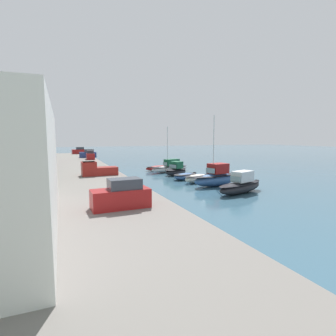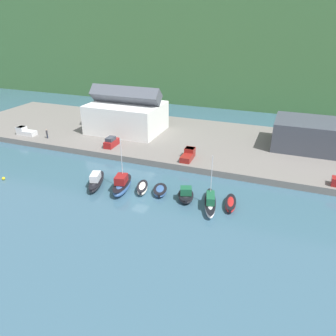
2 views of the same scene
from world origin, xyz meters
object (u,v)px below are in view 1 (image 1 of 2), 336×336
object	(u,v)px
parked_car_2	(90,155)
pickup_truck_1	(96,169)
moored_boat_2	(197,178)
moored_boat_0	(241,185)
parked_car_0	(121,195)
moored_boat_6	(158,168)
moored_boat_1	(216,177)
moored_boat_3	(185,176)
parked_car_1	(79,151)
parked_car_3	(88,154)
moored_boat_4	(176,170)
moored_boat_5	(170,167)

from	to	relation	value
parked_car_2	pickup_truck_1	distance (m)	28.13
moored_boat_2	pickup_truck_1	bearing A→B (deg)	56.03
moored_boat_0	parked_car_0	distance (m)	16.25
moored_boat_0	pickup_truck_1	distance (m)	19.09
moored_boat_2	moored_boat_6	distance (m)	14.96
moored_boat_6	moored_boat_0	bearing A→B (deg)	174.79
moored_boat_1	parked_car_0	bearing A→B (deg)	114.26
moored_boat_3	parked_car_1	size ratio (longest dim) A/B	1.13
moored_boat_2	parked_car_0	bearing A→B (deg)	116.58
moored_boat_3	moored_boat_6	bearing A→B (deg)	-17.57
parked_car_3	parked_car_2	bearing A→B (deg)	-175.36
moored_boat_4	moored_boat_5	distance (m)	4.29
parked_car_1	parked_car_3	world-z (taller)	same
moored_boat_0	parked_car_3	world-z (taller)	parked_car_3
moored_boat_0	parked_car_0	xyz separation A→B (m)	(-5.70, 15.17, 1.26)
parked_car_1	moored_boat_5	bearing A→B (deg)	-167.17
moored_boat_5	parked_car_0	size ratio (longest dim) A/B	2.01
moored_boat_4	parked_car_1	size ratio (longest dim) A/B	1.14
moored_boat_6	moored_boat_5	bearing A→B (deg)	-164.33
moored_boat_6	parked_car_3	world-z (taller)	parked_car_3
parked_car_2	moored_boat_1	bearing A→B (deg)	112.38
moored_boat_1	moored_boat_4	bearing A→B (deg)	-6.39
moored_boat_2	moored_boat_6	xyz separation A→B (m)	(14.95, 0.50, -0.11)
parked_car_1	parked_car_2	xyz separation A→B (m)	(-23.10, -1.02, 0.00)
parked_car_3	moored_boat_4	bearing A→B (deg)	-153.52
moored_boat_2	parked_car_0	xyz separation A→B (m)	(-14.01, 14.03, 1.56)
moored_boat_0	pickup_truck_1	size ratio (longest dim) A/B	1.62
moored_boat_4	parked_car_3	size ratio (longest dim) A/B	1.13
moored_boat_2	parked_car_0	world-z (taller)	parked_car_0
parked_car_0	moored_boat_5	bearing A→B (deg)	-32.05
moored_boat_4	parked_car_0	world-z (taller)	parked_car_0
pickup_truck_1	parked_car_2	bearing A→B (deg)	-5.65
moored_boat_1	parked_car_0	xyz separation A→B (m)	(-10.74, 15.06, 1.07)
moored_boat_2	parked_car_2	world-z (taller)	parked_car_2
moored_boat_2	moored_boat_5	world-z (taller)	moored_boat_5
moored_boat_0	moored_boat_2	size ratio (longest dim) A/B	1.52
moored_boat_1	moored_boat_5	size ratio (longest dim) A/B	1.08
moored_boat_4	parked_car_1	world-z (taller)	parked_car_1
moored_boat_0	pickup_truck_1	xyz separation A→B (m)	(12.10, 14.72, 1.16)
moored_boat_4	parked_car_3	world-z (taller)	parked_car_3
moored_boat_6	parked_car_1	bearing A→B (deg)	7.42
pickup_truck_1	parked_car_1	bearing A→B (deg)	-2.57
parked_car_0	pickup_truck_1	xyz separation A→B (m)	(17.80, -0.45, -0.10)
parked_car_0	parked_car_2	distance (m)	45.92
moored_boat_4	moored_boat_2	bearing A→B (deg)	159.86
moored_boat_0	moored_boat_2	bearing A→B (deg)	-10.50
moored_boat_6	parked_car_1	distance (m)	41.77
moored_boat_6	parked_car_3	bearing A→B (deg)	16.30
moored_boat_2	parked_car_2	size ratio (longest dim) A/B	1.19
moored_boat_0	moored_boat_5	world-z (taller)	moored_boat_5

